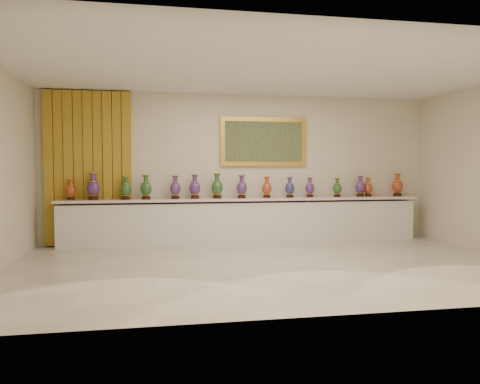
% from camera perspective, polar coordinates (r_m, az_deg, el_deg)
% --- Properties ---
extents(ground, '(8.00, 8.00, 0.00)m').
position_cam_1_polar(ground, '(7.33, 4.00, -8.91)').
color(ground, beige).
rests_on(ground, ground).
extents(room, '(8.00, 8.00, 8.00)m').
position_cam_1_polar(room, '(9.41, -14.62, 3.36)').
color(room, beige).
rests_on(room, ground).
extents(counter, '(7.28, 0.48, 0.90)m').
position_cam_1_polar(counter, '(9.45, 0.55, -3.54)').
color(counter, white).
rests_on(counter, ground).
extents(vase_0, '(0.22, 0.22, 0.40)m').
position_cam_1_polar(vase_0, '(9.35, -19.93, 0.18)').
color(vase_0, black).
rests_on(vase_0, counter).
extents(vase_1, '(0.30, 0.30, 0.52)m').
position_cam_1_polar(vase_1, '(9.28, -17.43, 0.51)').
color(vase_1, black).
rests_on(vase_1, counter).
extents(vase_2, '(0.27, 0.27, 0.45)m').
position_cam_1_polar(vase_2, '(9.20, -13.75, 0.36)').
color(vase_2, black).
rests_on(vase_2, counter).
extents(vase_3, '(0.28, 0.28, 0.47)m').
position_cam_1_polar(vase_3, '(9.18, -11.39, 0.45)').
color(vase_3, black).
rests_on(vase_3, counter).
extents(vase_4, '(0.24, 0.24, 0.46)m').
position_cam_1_polar(vase_4, '(9.23, -7.90, 0.45)').
color(vase_4, black).
rests_on(vase_4, counter).
extents(vase_5, '(0.27, 0.27, 0.48)m').
position_cam_1_polar(vase_5, '(9.26, -5.52, 0.52)').
color(vase_5, black).
rests_on(vase_5, counter).
extents(vase_6, '(0.25, 0.25, 0.50)m').
position_cam_1_polar(vase_6, '(9.28, -2.81, 0.60)').
color(vase_6, black).
rests_on(vase_6, counter).
extents(vase_7, '(0.28, 0.28, 0.46)m').
position_cam_1_polar(vase_7, '(9.36, 0.21, 0.53)').
color(vase_7, black).
rests_on(vase_7, counter).
extents(vase_8, '(0.23, 0.23, 0.43)m').
position_cam_1_polar(vase_8, '(9.47, 3.29, 0.45)').
color(vase_8, black).
rests_on(vase_8, counter).
extents(vase_9, '(0.21, 0.21, 0.42)m').
position_cam_1_polar(vase_9, '(9.59, 6.08, 0.45)').
color(vase_9, black).
rests_on(vase_9, counter).
extents(vase_10, '(0.19, 0.19, 0.41)m').
position_cam_1_polar(vase_10, '(9.77, 8.50, 0.46)').
color(vase_10, black).
rests_on(vase_10, counter).
extents(vase_11, '(0.20, 0.20, 0.40)m').
position_cam_1_polar(vase_11, '(9.94, 11.76, 0.43)').
color(vase_11, black).
rests_on(vase_11, counter).
extents(vase_12, '(0.23, 0.23, 0.44)m').
position_cam_1_polar(vase_12, '(10.18, 14.44, 0.58)').
color(vase_12, black).
rests_on(vase_12, counter).
extents(vase_13, '(0.23, 0.23, 0.40)m').
position_cam_1_polar(vase_13, '(10.26, 15.36, 0.48)').
color(vase_13, black).
rests_on(vase_13, counter).
extents(vase_14, '(0.27, 0.27, 0.49)m').
position_cam_1_polar(vase_14, '(10.58, 18.65, 0.72)').
color(vase_14, black).
rests_on(vase_14, counter).
extents(label_card, '(0.10, 0.06, 0.00)m').
position_cam_1_polar(label_card, '(9.10, -12.40, -0.91)').
color(label_card, white).
rests_on(label_card, counter).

